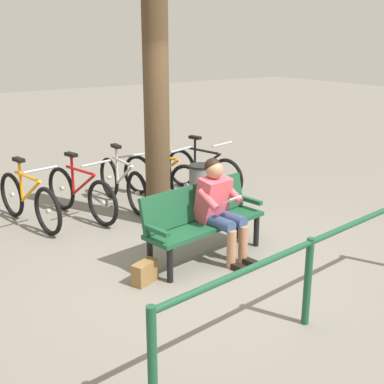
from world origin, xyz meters
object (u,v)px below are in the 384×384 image
bench (202,216)px  handbag (145,272)px  tree_trunk (156,106)px  bicycle_green (161,178)px  bicycle_purple (122,183)px  litter_bin (201,190)px  bicycle_blue (29,201)px  person_reading (219,205)px  bicycle_orange (203,171)px  bicycle_silver (81,194)px

bench → handbag: bench is taller
bench → tree_trunk: size_ratio=0.50×
handbag → bench: bearing=-166.0°
handbag → bicycle_green: bicycle_green is taller
handbag → tree_trunk: (-1.06, -1.50, 1.54)m
handbag → bicycle_purple: size_ratio=0.18×
litter_bin → bicycle_blue: 2.42m
bench → litter_bin: bearing=-134.0°
tree_trunk → bicycle_purple: size_ratio=1.97×
tree_trunk → bicycle_blue: bearing=-31.4°
litter_bin → bicycle_purple: 1.30m
person_reading → bicycle_orange: person_reading is taller
litter_bin → bicycle_green: bicycle_green is taller
person_reading → bicycle_purple: bearing=-97.8°
bicycle_blue → tree_trunk: bearing=48.2°
litter_bin → bicycle_orange: 1.20m
handbag → tree_trunk: size_ratio=0.09×
person_reading → bicycle_orange: (-1.40, -2.28, -0.31)m
litter_bin → bicycle_purple: bicycle_purple is taller
bench → bicycle_green: (-0.75, -2.17, -0.15)m
bicycle_silver → bicycle_blue: same height
person_reading → tree_trunk: 1.73m
bicycle_blue → bench: bearing=21.4°
bicycle_purple → bicycle_blue: bearing=-86.2°
bicycle_green → person_reading: bearing=-32.2°
bicycle_purple → handbag: bearing=-20.1°
bicycle_green → bicycle_silver: (1.40, 0.07, 0.00)m
bench → bicycle_blue: size_ratio=1.00×
bicycle_orange → bicycle_purple: (1.45, -0.11, 0.00)m
litter_bin → bicycle_green: 0.99m
bench → person_reading: (-0.15, 0.14, 0.16)m
tree_trunk → bicycle_blue: (1.53, -0.93, -1.30)m
person_reading → handbag: 1.19m
handbag → bicycle_green: size_ratio=0.19×
bicycle_silver → handbag: bearing=-18.5°
bicycle_silver → person_reading: bearing=7.3°
handbag → bicycle_blue: (0.47, -2.43, 0.24)m
bicycle_purple → tree_trunk: bearing=5.6°
person_reading → bicycle_silver: 2.40m
handbag → litter_bin: size_ratio=0.39×
bench → bicycle_purple: bicycle_purple is taller
bench → person_reading: 0.26m
person_reading → litter_bin: 1.51m
handbag → bicycle_orange: 3.42m
handbag → tree_trunk: tree_trunk is taller
tree_trunk → bicycle_blue: 2.21m
bicycle_purple → bicycle_silver: size_ratio=1.02×
person_reading → litter_bin: (-0.68, -1.32, -0.28)m
bicycle_orange → bicycle_blue: same height
bicycle_orange → bicycle_blue: 2.92m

